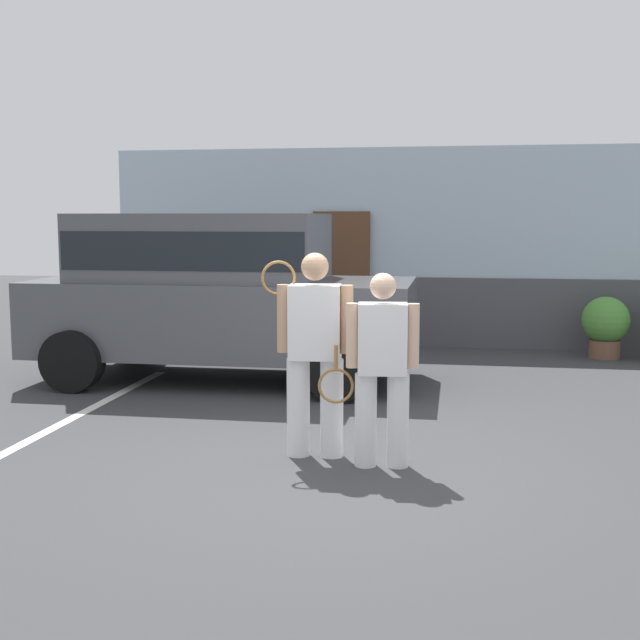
{
  "coord_description": "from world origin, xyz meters",
  "views": [
    {
      "loc": [
        0.88,
        -6.33,
        2.01
      ],
      "look_at": [
        -0.38,
        1.2,
        1.05
      ],
      "focal_mm": 46.08,
      "sensor_mm": 36.0,
      "label": 1
    }
  ],
  "objects_px": {
    "parked_suv": "(216,288)",
    "tennis_player_woman": "(381,368)",
    "potted_plant_by_porch": "(605,324)",
    "tennis_player_man": "(314,351)"
  },
  "relations": [
    {
      "from": "tennis_player_man",
      "to": "tennis_player_woman",
      "type": "relative_size",
      "value": 1.09
    },
    {
      "from": "parked_suv",
      "to": "tennis_player_man",
      "type": "xyz_separation_m",
      "value": [
        1.76,
        -3.02,
        -0.25
      ]
    },
    {
      "from": "tennis_player_woman",
      "to": "potted_plant_by_porch",
      "type": "bearing_deg",
      "value": -120.84
    },
    {
      "from": "tennis_player_woman",
      "to": "tennis_player_man",
      "type": "bearing_deg",
      "value": -24.34
    },
    {
      "from": "tennis_player_woman",
      "to": "potted_plant_by_porch",
      "type": "distance_m",
      "value": 6.29
    },
    {
      "from": "tennis_player_man",
      "to": "potted_plant_by_porch",
      "type": "xyz_separation_m",
      "value": [
        3.27,
        5.48,
        -0.41
      ]
    },
    {
      "from": "parked_suv",
      "to": "tennis_player_woman",
      "type": "xyz_separation_m",
      "value": [
        2.34,
        -3.22,
        -0.33
      ]
    },
    {
      "from": "tennis_player_woman",
      "to": "potted_plant_by_porch",
      "type": "xyz_separation_m",
      "value": [
        2.69,
        5.68,
        -0.32
      ]
    },
    {
      "from": "parked_suv",
      "to": "tennis_player_woman",
      "type": "height_order",
      "value": "parked_suv"
    },
    {
      "from": "tennis_player_woman",
      "to": "parked_suv",
      "type": "bearing_deg",
      "value": -59.5
    }
  ]
}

